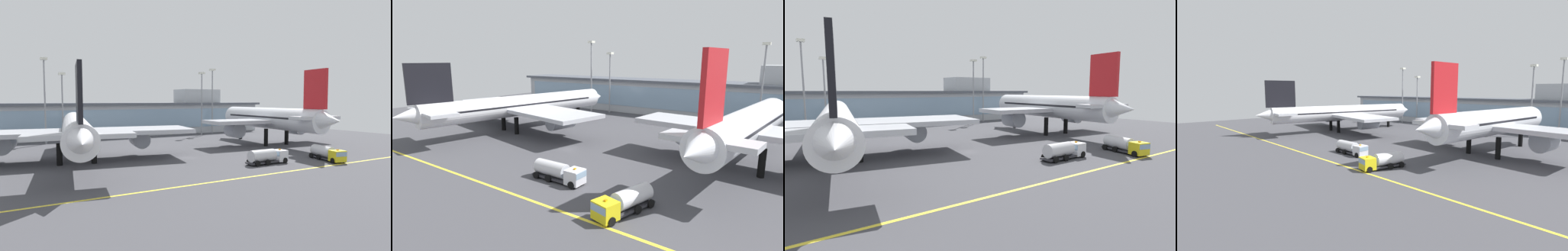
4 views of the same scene
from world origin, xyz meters
The scene contains 11 objects.
ground_plane centered at (0.00, 0.00, 0.00)m, with size 180.00×180.00×0.00m, color #424247.
taxiway_centreline_stripe centered at (0.00, -22.00, 0.01)m, with size 144.00×0.50×0.01m, color yellow.
terminal_building centered at (1.92, 53.60, 6.28)m, with size 121.39×14.00×16.75m.
airliner_near_left centered at (-21.59, 7.23, 6.44)m, with size 49.08×60.10×17.69m.
airliner_near_right centered at (31.87, 8.66, 7.25)m, with size 39.01×49.35×19.79m.
fuel_tanker_truck centered at (10.32, -14.51, 1.51)m, with size 9.06×2.95×2.90m.
baggage_tug_near centered at (23.39, -17.95, 1.51)m, with size 4.73×9.36×2.90m.
apron_light_mast_west centered at (29.44, 41.86, 14.85)m, with size 1.80×1.80×22.53m.
apron_light_mast_centre centered at (-17.73, 44.77, 13.84)m, with size 1.80×1.80×20.73m.
apron_light_mast_east centered at (-23.05, 41.18, 15.92)m, with size 1.80×1.80×24.47m.
apron_light_mast_far_east centered at (36.37, 45.53, 15.84)m, with size 1.80×1.80×24.31m.
Camera 1 is at (-36.25, -65.59, 12.39)m, focal length 32.04 mm.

